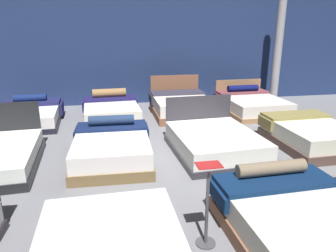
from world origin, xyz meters
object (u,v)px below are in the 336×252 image
at_px(bed_9, 111,110).
at_px(bed_11, 251,104).
at_px(bed_8, 28,115).
at_px(price_sign, 207,215).
at_px(support_pillar, 278,50).
at_px(bed_7, 311,135).
at_px(bed_5, 112,148).
at_px(bed_6, 214,142).
at_px(bed_2, 302,226).
at_px(bed_10, 181,106).

relative_size(bed_9, bed_11, 0.92).
relative_size(bed_8, bed_11, 0.97).
xyz_separation_m(price_sign, support_pillar, (4.48, 6.68, 1.35)).
distance_m(bed_7, bed_11, 2.91).
relative_size(bed_5, bed_6, 0.91).
distance_m(bed_6, price_sign, 2.92).
distance_m(bed_2, bed_10, 5.90).
bearing_deg(bed_9, bed_8, 178.90).
bearing_deg(price_sign, bed_8, 119.70).
bearing_deg(price_sign, bed_6, 69.43).
bearing_deg(price_sign, bed_5, 111.12).
height_order(bed_2, bed_11, bed_11).
xyz_separation_m(bed_10, support_pillar, (3.47, 1.00, 1.46)).
distance_m(bed_6, bed_7, 2.18).
distance_m(price_sign, support_pillar, 8.16).
xyz_separation_m(bed_9, support_pillar, (5.49, 1.01, 1.50)).
height_order(bed_7, price_sign, price_sign).
distance_m(bed_5, bed_10, 3.62).
distance_m(bed_7, price_sign, 4.19).
height_order(bed_6, bed_7, bed_6).
bearing_deg(price_sign, support_pillar, 56.16).
distance_m(bed_2, bed_11, 6.20).
relative_size(bed_2, bed_10, 1.08).
bearing_deg(bed_2, bed_6, 89.73).
relative_size(bed_8, support_pillar, 0.61).
bearing_deg(price_sign, bed_11, 60.49).
relative_size(bed_2, bed_6, 0.97).
height_order(bed_5, bed_7, bed_5).
relative_size(bed_10, bed_11, 0.89).
bearing_deg(bed_8, bed_6, -37.44).
relative_size(bed_5, bed_10, 1.01).
relative_size(bed_6, price_sign, 2.10).
bearing_deg(bed_8, bed_11, -3.04).
height_order(bed_11, support_pillar, support_pillar).
height_order(bed_5, bed_11, bed_11).
height_order(bed_2, bed_8, bed_2).
distance_m(bed_8, bed_10, 4.20).
bearing_deg(bed_7, bed_8, 154.66).
bearing_deg(bed_6, bed_11, 50.02).
relative_size(bed_8, price_sign, 2.07).
height_order(bed_2, bed_5, bed_5).
relative_size(bed_9, bed_10, 1.03).
bearing_deg(bed_7, bed_2, -126.72).
distance_m(bed_8, bed_11, 6.37).
distance_m(bed_5, price_sign, 2.89).
height_order(bed_7, support_pillar, support_pillar).
distance_m(bed_8, price_sign, 6.45).
bearing_deg(bed_6, bed_7, -3.74).
xyz_separation_m(bed_11, price_sign, (-3.18, -5.61, 0.15)).
bearing_deg(bed_6, support_pillar, 45.60).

